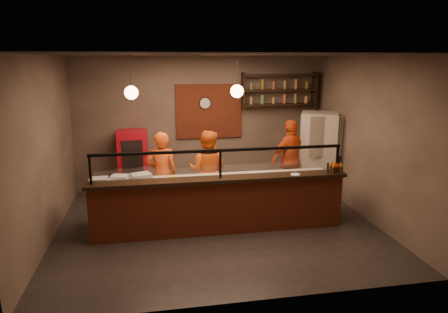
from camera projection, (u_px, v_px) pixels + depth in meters
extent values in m
plane|color=black|center=(218.00, 226.00, 7.68)|extent=(6.00, 6.00, 0.00)
plane|color=#322C27|center=(217.00, 55.00, 6.92)|extent=(6.00, 6.00, 0.00)
plane|color=#746255|center=(201.00, 124.00, 9.69)|extent=(6.00, 0.00, 6.00)
plane|color=#746255|center=(44.00, 151.00, 6.78)|extent=(0.00, 5.00, 5.00)
plane|color=#746255|center=(368.00, 139.00, 7.81)|extent=(0.00, 5.00, 5.00)
plane|color=#746255|center=(250.00, 186.00, 4.91)|extent=(6.00, 0.00, 6.00)
cube|color=#963B20|center=(209.00, 111.00, 9.62)|extent=(1.60, 0.04, 1.30)
cube|color=#963B20|center=(220.00, 207.00, 7.27)|extent=(4.60, 0.25, 1.00)
cube|color=black|center=(220.00, 179.00, 7.14)|extent=(4.70, 0.37, 0.06)
cube|color=gray|center=(216.00, 202.00, 7.77)|extent=(4.60, 0.75, 0.85)
cube|color=silver|center=(216.00, 179.00, 7.66)|extent=(4.60, 0.75, 0.05)
cube|color=white|center=(220.00, 164.00, 7.08)|extent=(4.40, 0.02, 0.50)
cube|color=black|center=(220.00, 150.00, 7.02)|extent=(4.50, 0.05, 0.05)
cube|color=black|center=(90.00, 170.00, 6.70)|extent=(0.04, 0.04, 0.50)
cube|color=black|center=(220.00, 164.00, 7.08)|extent=(0.04, 0.04, 0.50)
cube|color=black|center=(337.00, 159.00, 7.46)|extent=(0.04, 0.04, 0.50)
cube|color=black|center=(279.00, 104.00, 9.73)|extent=(1.80, 0.28, 0.04)
cube|color=black|center=(279.00, 90.00, 9.65)|extent=(1.80, 0.28, 0.04)
cube|color=black|center=(280.00, 75.00, 9.57)|extent=(1.80, 0.28, 0.04)
cube|color=black|center=(243.00, 90.00, 9.50)|extent=(0.04, 0.28, 0.85)
cube|color=black|center=(314.00, 89.00, 9.81)|extent=(0.04, 0.28, 0.85)
cylinder|color=black|center=(205.00, 103.00, 9.55)|extent=(0.30, 0.04, 0.30)
cylinder|color=black|center=(130.00, 72.00, 6.92)|extent=(0.01, 0.01, 0.60)
sphere|color=#F8BE88|center=(131.00, 93.00, 7.00)|extent=(0.24, 0.24, 0.24)
cylinder|color=black|center=(237.00, 72.00, 7.25)|extent=(0.01, 0.01, 0.60)
sphere|color=#F8BE88|center=(237.00, 91.00, 7.33)|extent=(0.24, 0.24, 0.24)
imported|color=#ED5516|center=(162.00, 173.00, 8.12)|extent=(0.65, 0.45, 1.72)
imported|color=orange|center=(208.00, 171.00, 8.31)|extent=(1.03, 0.94, 1.72)
imported|color=#DF4D15|center=(291.00, 159.00, 9.04)|extent=(1.16, 0.78, 1.82)
cube|color=beige|center=(318.00, 154.00, 9.27)|extent=(1.05, 1.02, 1.94)
cube|color=#B40C19|center=(134.00, 163.00, 9.27)|extent=(0.67, 0.62, 1.55)
cylinder|color=white|center=(258.00, 175.00, 7.86)|extent=(0.53, 0.53, 0.01)
cube|color=silver|center=(99.00, 182.00, 7.15)|extent=(0.32, 0.25, 0.16)
cube|color=white|center=(120.00, 179.00, 7.32)|extent=(0.35, 0.31, 0.15)
cube|color=silver|center=(141.00, 178.00, 7.37)|extent=(0.42, 0.38, 0.17)
cylinder|color=yellow|center=(167.00, 179.00, 7.51)|extent=(0.35, 0.27, 0.07)
cube|color=black|center=(336.00, 169.00, 7.48)|extent=(0.20, 0.16, 0.11)
cylinder|color=black|center=(328.00, 168.00, 7.43)|extent=(0.04, 0.04, 0.19)
cylinder|color=white|center=(295.00, 174.00, 7.32)|extent=(0.20, 0.20, 0.01)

